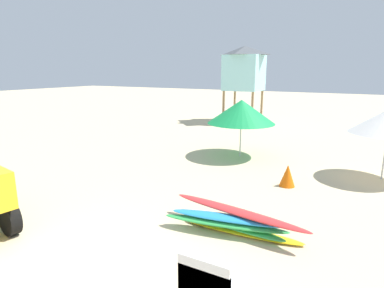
# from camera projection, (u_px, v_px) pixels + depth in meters

# --- Properties ---
(surfboard_pile) EXTENTS (2.59, 0.87, 0.40)m
(surfboard_pile) POSITION_uv_depth(u_px,v_px,m) (232.00, 221.00, 5.48)
(surfboard_pile) COLOR yellow
(surfboard_pile) RESTS_ON ground
(lifeguard_tower) EXTENTS (1.98, 1.98, 3.92)m
(lifeguard_tower) POSITION_uv_depth(u_px,v_px,m) (244.00, 68.00, 16.61)
(lifeguard_tower) COLOR olive
(lifeguard_tower) RESTS_ON ground
(beach_umbrella_left) EXTENTS (2.13, 2.13, 1.82)m
(beach_umbrella_left) POSITION_uv_depth(u_px,v_px,m) (241.00, 112.00, 10.07)
(beach_umbrella_left) COLOR beige
(beach_umbrella_left) RESTS_ON ground
(traffic_cone_near) EXTENTS (0.37, 0.37, 0.53)m
(traffic_cone_near) POSITION_uv_depth(u_px,v_px,m) (288.00, 175.00, 7.67)
(traffic_cone_near) COLOR orange
(traffic_cone_near) RESTS_ON ground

